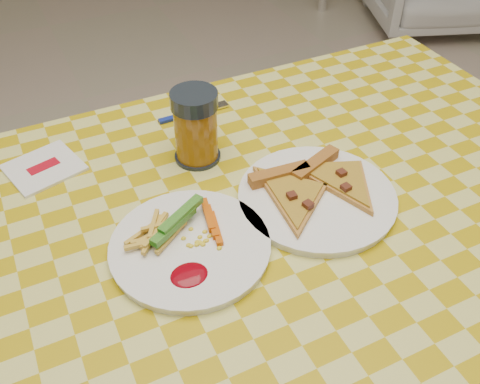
# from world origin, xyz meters

# --- Properties ---
(table) EXTENTS (1.28, 0.88, 0.76)m
(table) POSITION_xyz_m (0.00, 0.00, 0.68)
(table) COLOR white
(table) RESTS_ON ground
(plate_left) EXTENTS (0.27, 0.27, 0.01)m
(plate_left) POSITION_xyz_m (-0.12, 0.00, 0.76)
(plate_left) COLOR white
(plate_left) RESTS_ON table
(plate_right) EXTENTS (0.28, 0.28, 0.01)m
(plate_right) POSITION_xyz_m (0.11, 0.01, 0.76)
(plate_right) COLOR white
(plate_right) RESTS_ON table
(fries_veggies) EXTENTS (0.16, 0.15, 0.04)m
(fries_veggies) POSITION_xyz_m (-0.13, 0.02, 0.78)
(fries_veggies) COLOR #E3CD48
(fries_veggies) RESTS_ON plate_left
(pizza_slices) EXTENTS (0.26, 0.24, 0.02)m
(pizza_slices) POSITION_xyz_m (0.11, 0.03, 0.78)
(pizza_slices) COLOR #B36E37
(pizza_slices) RESTS_ON plate_right
(drink_glass) EXTENTS (0.08, 0.08, 0.13)m
(drink_glass) POSITION_xyz_m (-0.02, 0.21, 0.82)
(drink_glass) COLOR black
(drink_glass) RESTS_ON table
(napkin) EXTENTS (0.14, 0.14, 0.01)m
(napkin) POSITION_xyz_m (-0.28, 0.29, 0.76)
(napkin) COLOR white
(napkin) RESTS_ON table
(fork) EXTENTS (0.15, 0.02, 0.01)m
(fork) POSITION_xyz_m (0.03, 0.34, 0.76)
(fork) COLOR navy
(fork) RESTS_ON table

